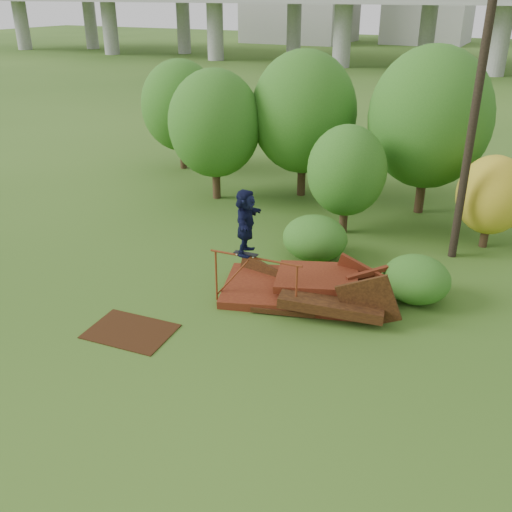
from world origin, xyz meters
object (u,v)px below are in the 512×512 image
at_px(flat_plate, 131,331).
at_px(utility_pole, 473,123).
at_px(scrap_pile, 307,290).
at_px(skater, 246,222).

distance_m(flat_plate, utility_pole, 12.55).
bearing_deg(flat_plate, utility_pole, 52.08).
height_order(scrap_pile, skater, skater).
xyz_separation_m(flat_plate, utility_pole, (7.15, 9.17, 4.73)).
bearing_deg(skater, scrap_pile, -67.23).
bearing_deg(utility_pole, skater, -127.43).
distance_m(scrap_pile, flat_plate, 5.35).
bearing_deg(scrap_pile, flat_plate, -133.75).
xyz_separation_m(skater, utility_pole, (4.93, 6.45, 2.04)).
relative_size(skater, flat_plate, 0.83).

